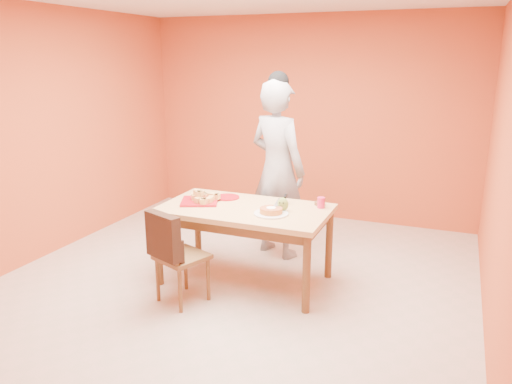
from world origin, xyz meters
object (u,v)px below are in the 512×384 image
at_px(dining_table, 245,217).
at_px(dining_chair, 181,255).
at_px(sponge_cake, 271,211).
at_px(pastry_platter, 200,201).
at_px(red_dinner_plate, 227,197).
at_px(magenta_glass, 321,203).
at_px(person, 277,170).
at_px(egg_ornament, 283,204).
at_px(checker_tin, 320,203).

height_order(dining_table, dining_chair, dining_chair).
relative_size(dining_table, sponge_cake, 7.71).
distance_m(pastry_platter, red_dinner_plate, 0.31).
bearing_deg(red_dinner_plate, magenta_glass, 1.62).
bearing_deg(magenta_glass, person, 139.66).
bearing_deg(sponge_cake, pastry_platter, 172.89).
bearing_deg(egg_ornament, checker_tin, 67.66).
bearing_deg(magenta_glass, pastry_platter, -166.84).
height_order(red_dinner_plate, sponge_cake, sponge_cake).
xyz_separation_m(dining_chair, checker_tin, (1.00, 0.97, 0.32)).
height_order(egg_ornament, checker_tin, egg_ornament).
bearing_deg(dining_table, egg_ornament, 2.68).
bearing_deg(egg_ornament, dining_chair, -122.87).
bearing_deg(red_dinner_plate, pastry_platter, -127.19).
height_order(red_dinner_plate, magenta_glass, magenta_glass).
distance_m(sponge_cake, magenta_glass, 0.52).
distance_m(dining_chair, magenta_glass, 1.40).
distance_m(dining_table, red_dinner_plate, 0.39).
bearing_deg(person, sponge_cake, 127.72).
relative_size(magenta_glass, checker_tin, 0.99).
bearing_deg(magenta_glass, sponge_cake, -134.84).
xyz_separation_m(sponge_cake, magenta_glass, (0.37, 0.37, 0.02)).
relative_size(red_dinner_plate, sponge_cake, 1.21).
relative_size(dining_table, dining_chair, 1.84).
relative_size(red_dinner_plate, magenta_glass, 2.43).
relative_size(dining_table, person, 0.83).
relative_size(dining_table, checker_tin, 15.34).
distance_m(dining_table, pastry_platter, 0.49).
bearing_deg(dining_table, dining_chair, -119.77).
distance_m(pastry_platter, egg_ornament, 0.86).
height_order(person, egg_ornament, person).
distance_m(dining_chair, egg_ornament, 1.04).
relative_size(dining_chair, magenta_glass, 8.45).
bearing_deg(egg_ornament, sponge_cake, -101.36).
bearing_deg(sponge_cake, magenta_glass, 45.16).
relative_size(sponge_cake, magenta_glass, 2.01).
xyz_separation_m(dining_chair, pastry_platter, (-0.13, 0.61, 0.32)).
distance_m(magenta_glass, checker_tin, 0.11).
xyz_separation_m(dining_table, checker_tin, (0.64, 0.35, 0.11)).
relative_size(pastry_platter, egg_ornament, 2.69).
distance_m(dining_chair, person, 1.56).
bearing_deg(pastry_platter, red_dinner_plate, 52.81).
bearing_deg(egg_ornament, pastry_platter, -161.84).
relative_size(person, checker_tin, 18.53).
bearing_deg(dining_chair, dining_table, 81.17).
xyz_separation_m(dining_table, person, (0.04, 0.80, 0.30)).
bearing_deg(dining_table, pastry_platter, -178.40).
xyz_separation_m(red_dinner_plate, egg_ornament, (0.67, -0.21, 0.06)).
height_order(pastry_platter, red_dinner_plate, pastry_platter).
height_order(dining_chair, red_dinner_plate, dining_chair).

